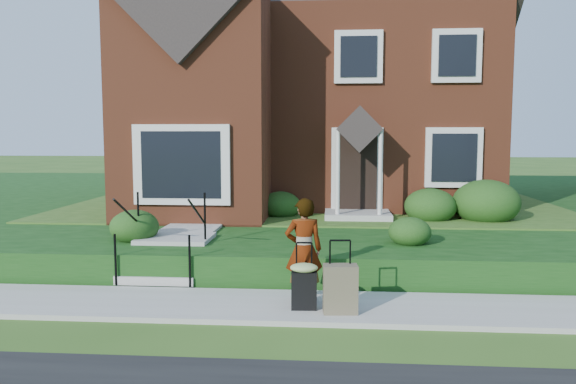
# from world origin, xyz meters

# --- Properties ---
(ground) EXTENTS (120.00, 120.00, 0.00)m
(ground) POSITION_xyz_m (0.00, 0.00, 0.00)
(ground) COLOR #2D5119
(ground) RESTS_ON ground
(sidewalk) EXTENTS (60.00, 1.60, 0.08)m
(sidewalk) POSITION_xyz_m (0.00, 0.00, 0.04)
(sidewalk) COLOR #9E9B93
(sidewalk) RESTS_ON ground
(terrace) EXTENTS (44.00, 20.00, 0.60)m
(terrace) POSITION_xyz_m (4.00, 10.90, 0.30)
(terrace) COLOR #11370F
(terrace) RESTS_ON ground
(walkway) EXTENTS (1.20, 6.00, 0.06)m
(walkway) POSITION_xyz_m (-2.50, 5.00, 0.63)
(walkway) COLOR #9E9B93
(walkway) RESTS_ON terrace
(main_house) EXTENTS (10.40, 10.20, 9.40)m
(main_house) POSITION_xyz_m (-0.21, 9.61, 5.26)
(main_house) COLOR brown
(main_house) RESTS_ON terrace
(front_steps) EXTENTS (1.40, 2.02, 1.50)m
(front_steps) POSITION_xyz_m (-2.50, 1.84, 0.47)
(front_steps) COLOR #9E9B93
(front_steps) RESTS_ON ground
(foundation_shrubs) EXTENTS (9.71, 4.39, 1.11)m
(foundation_shrubs) POSITION_xyz_m (0.91, 4.96, 1.07)
(foundation_shrubs) COLOR #163710
(foundation_shrubs) RESTS_ON terrace
(woman) EXTENTS (0.66, 0.50, 1.62)m
(woman) POSITION_xyz_m (0.13, 0.21, 0.89)
(woman) COLOR #999999
(woman) RESTS_ON sidewalk
(suitcase_black) EXTENTS (0.43, 0.36, 1.01)m
(suitcase_black) POSITION_xyz_m (0.15, -0.21, 0.47)
(suitcase_black) COLOR black
(suitcase_black) RESTS_ON sidewalk
(suitcase_olive) EXTENTS (0.52, 0.32, 1.07)m
(suitcase_olive) POSITION_xyz_m (0.69, -0.36, 0.44)
(suitcase_olive) COLOR brown
(suitcase_olive) RESTS_ON sidewalk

